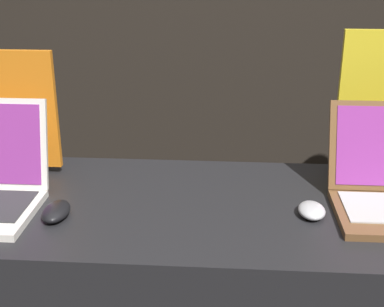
{
  "coord_description": "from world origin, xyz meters",
  "views": [
    {
      "loc": [
        0.1,
        -1.02,
        1.56
      ],
      "look_at": [
        0.0,
        0.32,
        1.04
      ],
      "focal_mm": 50.0,
      "sensor_mm": 36.0,
      "label": 1
    }
  ],
  "objects": [
    {
      "name": "mouse_back",
      "position": [
        0.33,
        0.27,
        0.9
      ],
      "size": [
        0.07,
        0.1,
        0.03
      ],
      "color": "#B2B2B7",
      "rests_on": "display_counter"
    },
    {
      "name": "mouse_front",
      "position": [
        -0.35,
        0.21,
        0.91
      ],
      "size": [
        0.07,
        0.12,
        0.04
      ],
      "color": "black",
      "rests_on": "display_counter"
    },
    {
      "name": "promo_stand_front",
      "position": [
        -0.58,
        0.5,
        1.07
      ],
      "size": [
        0.32,
        0.07,
        0.39
      ],
      "color": "black",
      "rests_on": "display_counter"
    }
  ]
}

